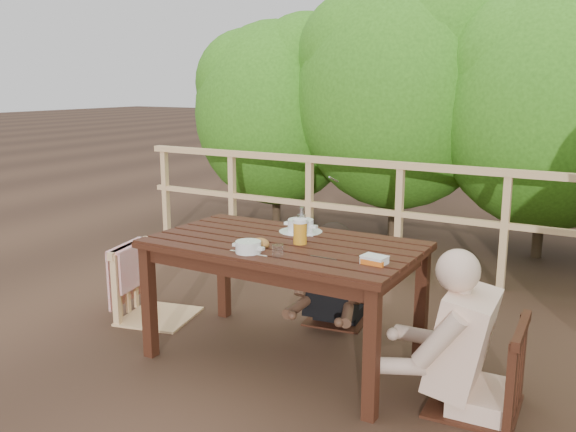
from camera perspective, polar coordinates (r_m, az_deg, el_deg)
The scene contains 16 objects.
ground at distance 3.92m, azimuth -0.38°, elevation -13.10°, with size 60.00×60.00×0.00m, color #462E1F.
table at distance 3.77m, azimuth -0.39°, elevation -8.02°, with size 1.60×0.90×0.74m, color black.
chair_left at distance 4.47m, azimuth -12.19°, elevation -3.19°, with size 0.50×0.50×1.01m, color tan.
chair_far at distance 4.36m, azimuth 4.72°, elevation -4.56°, with size 0.42×0.42×0.84m, color black.
chair_right at distance 3.33m, azimuth 17.42°, elevation -9.51°, with size 0.47×0.47×0.95m, color black.
woman at distance 4.34m, azimuth 4.87°, elevation -2.56°, with size 0.46×0.57×1.14m, color black, non-canonical shape.
diner_right at distance 3.25m, azimuth 18.19°, elevation -5.90°, with size 0.57×0.70×1.40m, color beige, non-canonical shape.
railing at distance 5.48m, azimuth 10.31°, elevation -0.26°, with size 5.60×0.10×1.01m, color tan.
hedge_row at distance 6.40m, azimuth 18.09°, elevation 13.71°, with size 6.60×1.60×3.80m, color #306916, non-canonical shape.
soup_near at distance 3.42m, azimuth -3.73°, elevation -3.02°, with size 0.24×0.24×0.08m, color silver.
soup_far at distance 3.89m, azimuth 1.19°, elevation -0.99°, with size 0.28×0.28×0.09m, color white.
bread_roll at distance 3.53m, azimuth -2.61°, elevation -2.59°, with size 0.11×0.09×0.07m, color #B37738.
beer_glass at distance 3.59m, azimuth 1.14°, elevation -1.57°, with size 0.08×0.08×0.16m, color orange.
bottle at distance 3.63m, azimuth 1.28°, elevation -0.90°, with size 0.05×0.05×0.22m, color white.
tumbler at distance 3.35m, azimuth -0.97°, elevation -3.35°, with size 0.07×0.07×0.08m, color silver.
butter_tub at distance 3.24m, azimuth 8.07°, elevation -4.18°, with size 0.13×0.09×0.06m, color white.
Camera 1 is at (1.80, -3.04, 1.69)m, focal length 38.08 mm.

